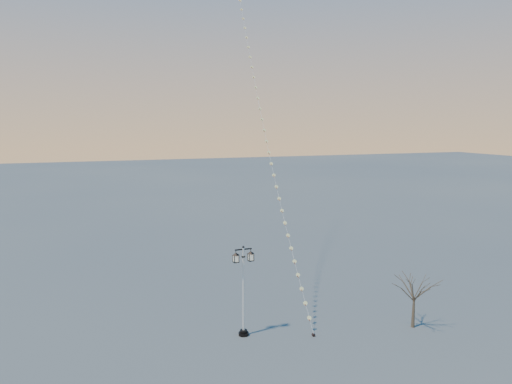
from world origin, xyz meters
name	(u,v)px	position (x,y,z in m)	size (l,w,h in m)	color
ground	(318,354)	(0.00, 0.00, 0.00)	(300.00, 300.00, 0.00)	#5A5D5B
street_lamp	(243,286)	(-3.17, 3.71, 3.11)	(1.43, 0.62, 5.61)	black
bare_tree	(415,289)	(7.31, 1.11, 2.52)	(2.19, 2.19, 3.63)	brown
kite_train	(261,89)	(2.60, 15.98, 15.72)	(4.27, 28.36, 31.68)	black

